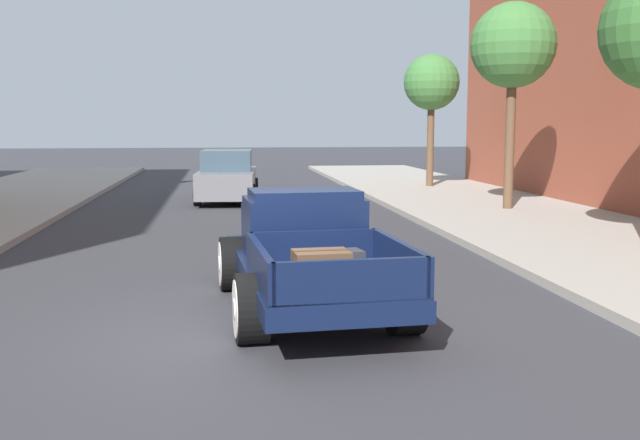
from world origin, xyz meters
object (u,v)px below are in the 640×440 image
at_px(hotrod_truck_navy, 305,250).
at_px(car_background_grey, 228,178).
at_px(street_tree_second, 513,47).
at_px(street_tree_third, 432,84).

bearing_deg(hotrod_truck_navy, car_background_grey, 93.90).
bearing_deg(street_tree_second, hotrod_truck_navy, -125.59).
xyz_separation_m(car_background_grey, street_tree_second, (7.65, -4.27, 3.75)).
bearing_deg(street_tree_third, hotrod_truck_navy, -111.59).
distance_m(street_tree_second, street_tree_third, 7.47).
relative_size(street_tree_second, street_tree_third, 1.14).
relative_size(hotrod_truck_navy, car_background_grey, 1.14).
xyz_separation_m(hotrod_truck_navy, car_background_grey, (-0.93, 13.66, 0.01)).
height_order(car_background_grey, street_tree_second, street_tree_second).
bearing_deg(car_background_grey, street_tree_third, 22.72).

